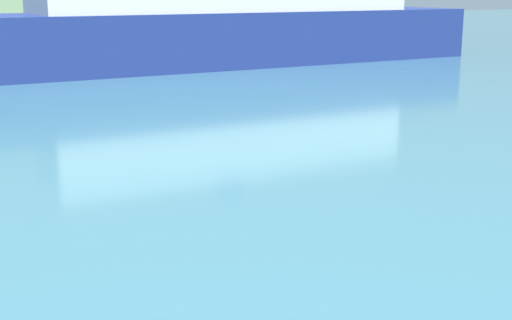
% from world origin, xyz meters
% --- Properties ---
extents(ferry_distant, '(32.20, 9.09, 8.05)m').
position_xyz_m(ferry_distant, '(10.02, 41.20, 2.83)').
color(ferry_distant, navy).
rests_on(ferry_distant, ground_plane).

